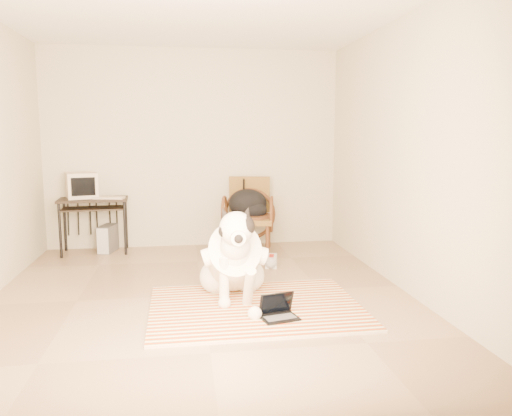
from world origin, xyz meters
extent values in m
plane|color=#8F7457|center=(0.00, 0.00, 0.00)|extent=(4.50, 4.50, 0.00)
plane|color=white|center=(0.00, 0.00, 2.70)|extent=(4.50, 4.50, 0.00)
plane|color=beige|center=(0.00, 2.25, 1.35)|extent=(4.50, 0.00, 4.50)
plane|color=beige|center=(0.00, -2.25, 1.35)|extent=(4.50, 0.00, 4.50)
plane|color=beige|center=(2.00, 0.00, 1.35)|extent=(0.00, 4.50, 4.50)
cube|color=#C6390B|center=(0.46, -1.03, 0.01)|extent=(1.88, 0.30, 0.02)
cube|color=#38793B|center=(0.46, -0.74, 0.01)|extent=(1.88, 0.30, 0.02)
cube|color=#613472|center=(0.46, -0.46, 0.01)|extent=(1.88, 0.30, 0.02)
cube|color=#DBD143|center=(0.46, -0.17, 0.01)|extent=(1.88, 0.30, 0.02)
cube|color=beige|center=(0.45, 0.12, 0.01)|extent=(1.88, 0.30, 0.02)
sphere|color=white|center=(0.14, 0.04, 0.17)|extent=(0.33, 0.33, 0.33)
sphere|color=white|center=(0.45, 0.03, 0.17)|extent=(0.33, 0.33, 0.33)
ellipsoid|color=white|center=(0.30, 0.02, 0.19)|extent=(0.40, 0.37, 0.33)
ellipsoid|color=white|center=(0.29, -0.17, 0.41)|extent=(0.42, 0.76, 0.71)
cylinder|color=white|center=(0.29, -0.16, 0.41)|extent=(0.50, 0.65, 0.65)
sphere|color=white|center=(0.29, -0.38, 0.57)|extent=(0.27, 0.27, 0.27)
sphere|color=white|center=(0.28, -0.49, 0.74)|extent=(0.30, 0.30, 0.30)
ellipsoid|color=black|center=(0.33, -0.49, 0.76)|extent=(0.23, 0.26, 0.22)
cylinder|color=white|center=(0.28, -0.62, 0.70)|extent=(0.13, 0.16, 0.13)
sphere|color=black|center=(0.28, -0.70, 0.70)|extent=(0.07, 0.07, 0.07)
cone|color=black|center=(0.19, -0.42, 0.86)|extent=(0.15, 0.15, 0.19)
cone|color=black|center=(0.38, -0.42, 0.86)|extent=(0.15, 0.15, 0.19)
torus|color=silver|center=(0.29, -0.40, 0.62)|extent=(0.27, 0.15, 0.24)
cylinder|color=white|center=(0.18, -0.39, 0.24)|extent=(0.09, 0.14, 0.45)
cylinder|color=white|center=(0.39, -0.53, 0.22)|extent=(0.10, 0.41, 0.46)
sphere|color=white|center=(0.18, -0.42, 0.05)|extent=(0.12, 0.12, 0.12)
sphere|color=white|center=(0.41, -0.74, 0.06)|extent=(0.12, 0.12, 0.12)
cone|color=black|center=(0.28, 0.31, 0.06)|extent=(0.21, 0.45, 0.11)
cube|color=black|center=(0.61, -0.79, 0.03)|extent=(0.34, 0.27, 0.02)
cube|color=#4B4B4E|center=(0.61, -0.80, 0.04)|extent=(0.28, 0.18, 0.00)
cube|color=black|center=(0.59, -0.72, 0.13)|extent=(0.31, 0.14, 0.20)
cube|color=black|center=(0.59, -0.73, 0.14)|extent=(0.27, 0.12, 0.17)
cube|color=black|center=(-1.32, 1.98, 0.71)|extent=(0.90, 0.54, 0.03)
cube|color=black|center=(-1.32, 1.93, 0.60)|extent=(0.80, 0.44, 0.02)
cylinder|color=black|center=(-1.70, 1.75, 0.35)|extent=(0.03, 0.03, 0.69)
cylinder|color=black|center=(-1.73, 2.15, 0.35)|extent=(0.03, 0.03, 0.69)
cylinder|color=black|center=(-0.91, 1.81, 0.35)|extent=(0.03, 0.03, 0.69)
cylinder|color=black|center=(-0.94, 2.21, 0.35)|extent=(0.03, 0.03, 0.69)
cube|color=beige|center=(-1.47, 2.05, 0.89)|extent=(0.46, 0.44, 0.33)
cube|color=black|center=(-1.42, 1.88, 0.89)|extent=(0.28, 0.10, 0.23)
cube|color=beige|center=(-1.11, 1.91, 0.74)|extent=(0.40, 0.21, 0.03)
cube|color=#4B4B4E|center=(-1.16, 2.02, 0.18)|extent=(0.24, 0.40, 0.36)
cube|color=#BABBBF|center=(-1.20, 1.84, 0.18)|extent=(0.15, 0.05, 0.34)
cube|color=brown|center=(0.68, 1.75, 0.43)|extent=(0.76, 0.74, 0.07)
cylinder|color=#3D2010|center=(0.68, 1.75, 0.48)|extent=(0.60, 0.60, 0.04)
cube|color=brown|center=(0.74, 2.03, 0.73)|extent=(0.55, 0.16, 0.49)
cylinder|color=#3D2010|center=(0.37, 1.54, 0.20)|extent=(0.05, 0.05, 0.40)
cylinder|color=#3D2010|center=(0.48, 2.07, 0.20)|extent=(0.05, 0.05, 0.40)
cylinder|color=#3D2010|center=(0.89, 1.43, 0.20)|extent=(0.05, 0.05, 0.40)
cylinder|color=#3D2010|center=(1.00, 1.96, 0.20)|extent=(0.05, 0.05, 0.40)
ellipsoid|color=black|center=(0.69, 1.81, 0.64)|extent=(0.51, 0.42, 0.38)
ellipsoid|color=black|center=(0.77, 1.70, 0.56)|extent=(0.32, 0.26, 0.22)
cube|color=white|center=(0.36, 1.02, 0.01)|extent=(0.21, 0.29, 0.03)
cube|color=#9C9BA1|center=(0.36, 1.02, 0.05)|extent=(0.20, 0.28, 0.09)
cube|color=maroon|center=(0.36, 1.02, 0.09)|extent=(0.09, 0.14, 0.02)
cube|color=white|center=(0.86, 1.00, 0.02)|extent=(0.20, 0.35, 0.03)
cube|color=#9C9BA1|center=(0.86, 1.00, 0.06)|extent=(0.19, 0.34, 0.10)
cube|color=maroon|center=(0.86, 1.00, 0.10)|extent=(0.09, 0.17, 0.02)
camera|label=1|loc=(-0.18, -4.70, 1.55)|focal=35.00mm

